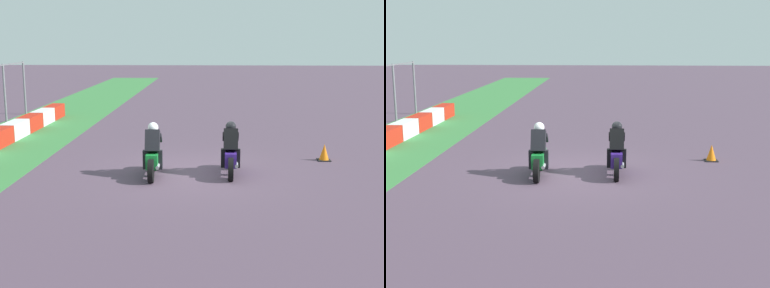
{
  "view_description": "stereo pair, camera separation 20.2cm",
  "coord_description": "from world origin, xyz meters",
  "views": [
    {
      "loc": [
        -14.84,
        -0.66,
        3.83
      ],
      "look_at": [
        -0.25,
        -0.04,
        0.9
      ],
      "focal_mm": 49.83,
      "sensor_mm": 36.0,
      "label": 1
    },
    {
      "loc": [
        -14.83,
        -0.86,
        3.83
      ],
      "look_at": [
        -0.25,
        -0.04,
        0.9
      ],
      "focal_mm": 49.83,
      "sensor_mm": 36.0,
      "label": 2
    }
  ],
  "objects": [
    {
      "name": "traffic_cone",
      "position": [
        1.75,
        -4.14,
        0.24
      ],
      "size": [
        0.4,
        0.4,
        0.52
      ],
      "color": "black",
      "rests_on": "ground_plane"
    },
    {
      "name": "ground_plane",
      "position": [
        0.0,
        0.0,
        0.0
      ],
      "size": [
        120.0,
        120.0,
        0.0
      ],
      "primitive_type": "plane",
      "color": "#513D4F"
    },
    {
      "name": "rider_lane_b",
      "position": [
        -0.39,
        1.04,
        0.62
      ],
      "size": [
        2.04,
        0.54,
        1.51
      ],
      "rotation": [
        0.0,
        0.0,
        0.03
      ],
      "color": "black",
      "rests_on": "ground_plane"
    },
    {
      "name": "rider_lane_a",
      "position": [
        -0.12,
        -1.13,
        0.62
      ],
      "size": [
        2.04,
        0.54,
        1.51
      ],
      "rotation": [
        0.0,
        0.0,
        -0.01
      ],
      "color": "black",
      "rests_on": "ground_plane"
    }
  ]
}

